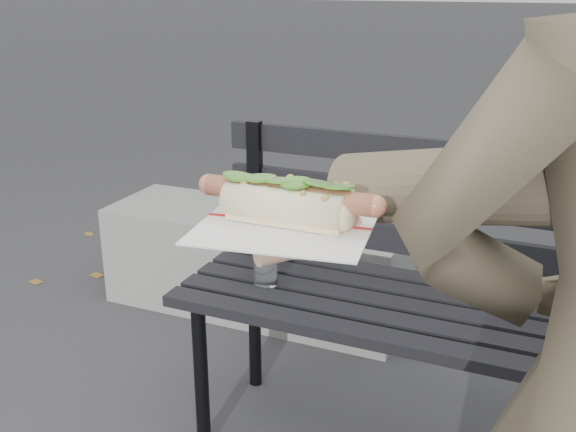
{
  "coord_description": "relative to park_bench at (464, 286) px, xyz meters",
  "views": [
    {
      "loc": [
        0.24,
        -0.68,
        1.28
      ],
      "look_at": [
        -0.04,
        -0.03,
        1.02
      ],
      "focal_mm": 42.0,
      "sensor_mm": 36.0,
      "label": 1
    }
  ],
  "objects": [
    {
      "name": "concrete_block",
      "position": [
        -0.89,
        0.6,
        -0.32
      ],
      "size": [
        1.2,
        0.4,
        0.4
      ],
      "primitive_type": "cube",
      "color": "slate",
      "rests_on": "ground"
    },
    {
      "name": "park_bench",
      "position": [
        0.0,
        0.0,
        0.0
      ],
      "size": [
        1.5,
        0.44,
        0.88
      ],
      "color": "black",
      "rests_on": "ground"
    },
    {
      "name": "held_hotdog",
      "position": [
        0.12,
        -0.91,
        0.53
      ],
      "size": [
        0.62,
        0.3,
        0.2
      ],
      "color": "brown"
    }
  ]
}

